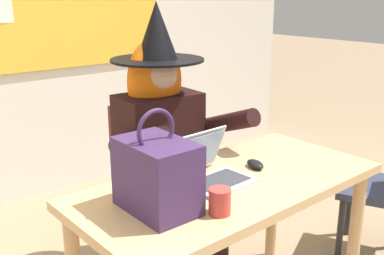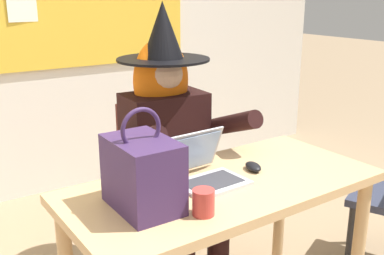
{
  "view_description": "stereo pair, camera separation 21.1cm",
  "coord_description": "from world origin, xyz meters",
  "px_view_note": "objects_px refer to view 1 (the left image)",
  "views": [
    {
      "loc": [
        -1.06,
        -1.15,
        1.49
      ],
      "look_at": [
        0.23,
        0.41,
        0.89
      ],
      "focal_mm": 42.88,
      "sensor_mm": 36.0,
      "label": 1
    },
    {
      "loc": [
        -0.89,
        -1.28,
        1.49
      ],
      "look_at": [
        0.23,
        0.41,
        0.89
      ],
      "focal_mm": 42.88,
      "sensor_mm": 36.0,
      "label": 2
    }
  ],
  "objects_px": {
    "laptop": "(211,170)",
    "computer_mouse": "(255,164)",
    "person_costumed": "(165,131)",
    "desk_main": "(230,203)",
    "handbag": "(157,175)",
    "coffee_mug": "(220,201)",
    "chair_at_desk": "(153,175)"
  },
  "relations": [
    {
      "from": "laptop",
      "to": "chair_at_desk",
      "type": "bearing_deg",
      "value": 74.98
    },
    {
      "from": "chair_at_desk",
      "to": "computer_mouse",
      "type": "distance_m",
      "value": 0.69
    },
    {
      "from": "handbag",
      "to": "laptop",
      "type": "bearing_deg",
      "value": 13.09
    },
    {
      "from": "chair_at_desk",
      "to": "person_costumed",
      "type": "height_order",
      "value": "person_costumed"
    },
    {
      "from": "desk_main",
      "to": "coffee_mug",
      "type": "bearing_deg",
      "value": -141.55
    },
    {
      "from": "desk_main",
      "to": "person_costumed",
      "type": "distance_m",
      "value": 0.59
    },
    {
      "from": "chair_at_desk",
      "to": "laptop",
      "type": "xyz_separation_m",
      "value": [
        -0.13,
        -0.62,
        0.26
      ]
    },
    {
      "from": "desk_main",
      "to": "computer_mouse",
      "type": "height_order",
      "value": "computer_mouse"
    },
    {
      "from": "computer_mouse",
      "to": "coffee_mug",
      "type": "height_order",
      "value": "coffee_mug"
    },
    {
      "from": "desk_main",
      "to": "person_costumed",
      "type": "bearing_deg",
      "value": 82.73
    },
    {
      "from": "computer_mouse",
      "to": "coffee_mug",
      "type": "distance_m",
      "value": 0.48
    },
    {
      "from": "person_costumed",
      "to": "laptop",
      "type": "bearing_deg",
      "value": -11.76
    },
    {
      "from": "handbag",
      "to": "coffee_mug",
      "type": "height_order",
      "value": "handbag"
    },
    {
      "from": "person_costumed",
      "to": "computer_mouse",
      "type": "xyz_separation_m",
      "value": [
        0.12,
        -0.52,
        -0.06
      ]
    },
    {
      "from": "person_costumed",
      "to": "coffee_mug",
      "type": "xyz_separation_m",
      "value": [
        -0.31,
        -0.74,
        -0.03
      ]
    },
    {
      "from": "person_costumed",
      "to": "computer_mouse",
      "type": "height_order",
      "value": "person_costumed"
    },
    {
      "from": "laptop",
      "to": "computer_mouse",
      "type": "relative_size",
      "value": 2.8
    },
    {
      "from": "person_costumed",
      "to": "coffee_mug",
      "type": "bearing_deg",
      "value": -19.55
    },
    {
      "from": "laptop",
      "to": "desk_main",
      "type": "bearing_deg",
      "value": -45.06
    },
    {
      "from": "coffee_mug",
      "to": "person_costumed",
      "type": "bearing_deg",
      "value": 67.41
    },
    {
      "from": "laptop",
      "to": "handbag",
      "type": "relative_size",
      "value": 0.77
    },
    {
      "from": "desk_main",
      "to": "person_costumed",
      "type": "relative_size",
      "value": 0.93
    },
    {
      "from": "desk_main",
      "to": "handbag",
      "type": "distance_m",
      "value": 0.46
    },
    {
      "from": "desk_main",
      "to": "computer_mouse",
      "type": "relative_size",
      "value": 12.95
    },
    {
      "from": "chair_at_desk",
      "to": "coffee_mug",
      "type": "height_order",
      "value": "chair_at_desk"
    },
    {
      "from": "laptop",
      "to": "computer_mouse",
      "type": "distance_m",
      "value": 0.25
    },
    {
      "from": "computer_mouse",
      "to": "chair_at_desk",
      "type": "bearing_deg",
      "value": 116.1
    },
    {
      "from": "person_costumed",
      "to": "coffee_mug",
      "type": "height_order",
      "value": "person_costumed"
    },
    {
      "from": "person_costumed",
      "to": "coffee_mug",
      "type": "distance_m",
      "value": 0.81
    },
    {
      "from": "laptop",
      "to": "coffee_mug",
      "type": "xyz_separation_m",
      "value": [
        -0.18,
        -0.24,
        0.0
      ]
    },
    {
      "from": "laptop",
      "to": "person_costumed",
      "type": "bearing_deg",
      "value": 72.37
    },
    {
      "from": "handbag",
      "to": "person_costumed",
      "type": "bearing_deg",
      "value": 51.41
    }
  ]
}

